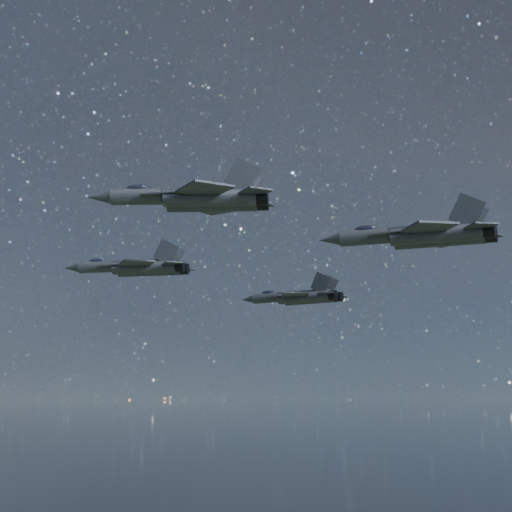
# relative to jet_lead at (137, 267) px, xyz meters

# --- Properties ---
(jet_lead) EXTENTS (15.93, 11.24, 4.03)m
(jet_lead) POSITION_rel_jet_lead_xyz_m (0.00, 0.00, 0.00)
(jet_lead) COLOR #2D3239
(jet_left) EXTENTS (14.95, 9.82, 3.84)m
(jet_left) POSITION_rel_jet_lead_xyz_m (18.12, 12.97, -2.13)
(jet_left) COLOR #2D3239
(jet_right) EXTENTS (18.19, 12.82, 4.60)m
(jet_right) POSITION_rel_jet_lead_xyz_m (10.54, -17.30, 3.52)
(jet_right) COLOR #2D3239
(jet_slot) EXTENTS (20.14, 13.69, 5.06)m
(jet_slot) POSITION_rel_jet_lead_xyz_m (32.66, -4.73, 2.01)
(jet_slot) COLOR #2D3239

